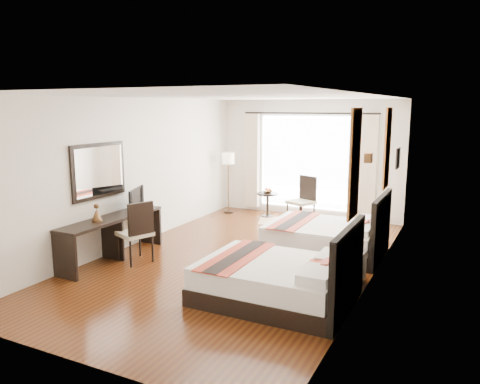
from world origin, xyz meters
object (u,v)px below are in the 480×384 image
at_px(bed_far, 328,237).
at_px(floor_lamp, 228,162).
at_px(television, 132,199).
at_px(nightstand, 349,268).
at_px(vase, 348,251).
at_px(console_desk, 113,238).
at_px(side_table, 268,205).
at_px(bed_near, 280,280).
at_px(table_lamp, 353,234).
at_px(window_chair, 301,209).
at_px(fruit_bowl, 268,192).
at_px(desk_chair, 136,243).

xyz_separation_m(bed_far, floor_lamp, (-3.16, 2.09, 0.97)).
bearing_deg(floor_lamp, television, -91.56).
bearing_deg(floor_lamp, nightstand, -41.65).
relative_size(vase, console_desk, 0.07).
bearing_deg(side_table, bed_near, -65.01).
xyz_separation_m(table_lamp, vase, (0.01, -0.35, -0.17)).
bearing_deg(bed_far, window_chair, 121.97).
height_order(bed_far, television, television).
height_order(floor_lamp, fruit_bowl, floor_lamp).
distance_m(bed_far, floor_lamp, 3.91).
bearing_deg(floor_lamp, window_chair, -7.29).
xyz_separation_m(nightstand, table_lamp, (0.01, 0.15, 0.49)).
bearing_deg(desk_chair, side_table, -78.46).
relative_size(bed_far, vase, 14.23).
height_order(side_table, fruit_bowl, fruit_bowl).
bearing_deg(table_lamp, window_chair, 121.55).
height_order(bed_near, bed_far, bed_near).
relative_size(vase, window_chair, 0.13).
relative_size(table_lamp, side_table, 0.60).
bearing_deg(vase, floor_lamp, 136.90).
bearing_deg(console_desk, vase, 6.90).
relative_size(bed_near, console_desk, 0.93).
bearing_deg(fruit_bowl, desk_chair, -99.83).
distance_m(side_table, fruit_bowl, 0.32).
distance_m(side_table, window_chair, 1.01).
xyz_separation_m(television, window_chair, (2.11, 3.31, -0.64)).
relative_size(console_desk, television, 2.96).
distance_m(vase, television, 4.00).
height_order(nightstand, floor_lamp, floor_lamp).
bearing_deg(television, table_lamp, -106.57).
bearing_deg(television, floor_lamp, -22.18).
bearing_deg(vase, window_chair, 118.98).
height_order(nightstand, desk_chair, desk_chair).
xyz_separation_m(vase, desk_chair, (-3.54, -0.42, -0.25)).
distance_m(nightstand, vase, 0.38).
relative_size(fruit_bowl, window_chair, 0.20).
bearing_deg(fruit_bowl, floor_lamp, -177.41).
distance_m(nightstand, table_lamp, 0.52).
bearing_deg(bed_far, side_table, 134.66).
relative_size(table_lamp, television, 0.47).
bearing_deg(side_table, nightstand, -51.01).
relative_size(bed_near, vase, 14.30).
bearing_deg(floor_lamp, console_desk, -91.63).
bearing_deg(bed_near, console_desk, 173.71).
bearing_deg(television, fruit_bowl, -38.26).
relative_size(bed_far, table_lamp, 5.83).
bearing_deg(fruit_bowl, console_desk, -105.69).
relative_size(desk_chair, side_table, 1.84).
bearing_deg(vase, fruit_bowl, 127.55).
distance_m(table_lamp, television, 3.98).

